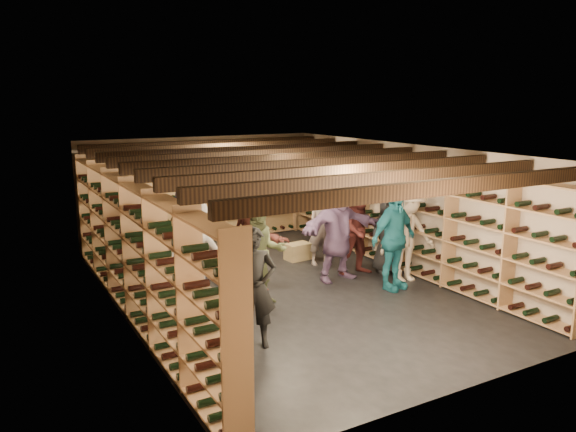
% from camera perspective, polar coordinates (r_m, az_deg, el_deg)
% --- Properties ---
extents(ground, '(8.00, 8.00, 0.00)m').
position_cam_1_polar(ground, '(9.83, -0.30, -7.42)').
color(ground, black).
rests_on(ground, ground).
extents(walls, '(5.52, 8.02, 2.40)m').
position_cam_1_polar(walls, '(9.50, -0.31, -0.57)').
color(walls, '#C0AB95').
rests_on(walls, ground).
extents(ceiling, '(5.50, 8.00, 0.01)m').
position_cam_1_polar(ceiling, '(9.31, -0.32, 6.66)').
color(ceiling, beige).
rests_on(ceiling, walls).
extents(ceiling_joists, '(5.40, 7.12, 0.18)m').
position_cam_1_polar(ceiling_joists, '(9.33, -0.32, 5.80)').
color(ceiling_joists, black).
rests_on(ceiling_joists, ground).
extents(wine_rack_left, '(0.32, 7.50, 2.15)m').
position_cam_1_polar(wine_rack_left, '(8.62, -15.46, -3.16)').
color(wine_rack_left, '#A67951').
rests_on(wine_rack_left, ground).
extents(wine_rack_right, '(0.32, 7.50, 2.15)m').
position_cam_1_polar(wine_rack_right, '(10.97, 11.52, 0.21)').
color(wine_rack_right, '#A67951').
rests_on(wine_rack_right, ground).
extents(wine_rack_back, '(4.70, 0.30, 2.15)m').
position_cam_1_polar(wine_rack_back, '(12.95, -8.54, 2.08)').
color(wine_rack_back, '#A67951').
rests_on(wine_rack_back, ground).
extents(crate_stack_left, '(0.53, 0.37, 0.51)m').
position_cam_1_polar(crate_stack_left, '(10.64, -6.32, -4.54)').
color(crate_stack_left, '#A18655').
rests_on(crate_stack_left, ground).
extents(crate_stack_right, '(0.53, 0.37, 0.34)m').
position_cam_1_polar(crate_stack_right, '(11.52, 1.02, -3.62)').
color(crate_stack_right, '#A18655').
rests_on(crate_stack_right, ground).
extents(crate_loose, '(0.54, 0.39, 0.17)m').
position_cam_1_polar(crate_loose, '(11.98, -3.63, -3.46)').
color(crate_loose, '#A18655').
rests_on(crate_loose, ground).
extents(person_1, '(0.69, 0.56, 1.63)m').
position_cam_1_polar(person_1, '(7.41, -3.46, -7.30)').
color(person_1, black).
rests_on(person_1, ground).
extents(person_2, '(0.96, 0.83, 1.68)m').
position_cam_1_polar(person_2, '(8.93, -2.74, -3.78)').
color(person_2, '#505936').
rests_on(person_2, ground).
extents(person_3, '(1.19, 0.75, 1.75)m').
position_cam_1_polar(person_3, '(10.25, 12.01, -1.78)').
color(person_3, beige).
rests_on(person_3, ground).
extents(person_4, '(1.11, 0.63, 1.79)m').
position_cam_1_polar(person_4, '(9.75, 10.69, -2.29)').
color(person_4, '#1D6F80').
rests_on(person_4, ground).
extents(person_5, '(1.49, 0.68, 1.55)m').
position_cam_1_polar(person_5, '(9.45, -3.85, -3.31)').
color(person_5, brown).
rests_on(person_5, ground).
extents(person_6, '(1.01, 0.81, 1.80)m').
position_cam_1_polar(person_6, '(9.82, -9.97, -2.12)').
color(person_6, '#1F2147').
rests_on(person_6, ground).
extents(person_7, '(0.56, 0.39, 1.49)m').
position_cam_1_polar(person_7, '(11.10, 3.39, -1.18)').
color(person_7, gray).
rests_on(person_7, ground).
extents(person_8, '(0.94, 0.78, 1.74)m').
position_cam_1_polar(person_8, '(10.50, 7.38, -1.31)').
color(person_8, '#4F1D1B').
rests_on(person_8, ground).
extents(person_9, '(1.21, 0.82, 1.72)m').
position_cam_1_polar(person_9, '(8.82, -9.39, -3.99)').
color(person_9, '#A39A95').
rests_on(person_9, ground).
extents(person_11, '(1.77, 0.67, 1.88)m').
position_cam_1_polar(person_11, '(10.13, 5.07, -1.35)').
color(person_11, slate).
rests_on(person_11, ground).
extents(person_12, '(0.83, 0.65, 1.51)m').
position_cam_1_polar(person_12, '(10.70, 10.17, -1.80)').
color(person_12, '#343539').
rests_on(person_12, ground).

